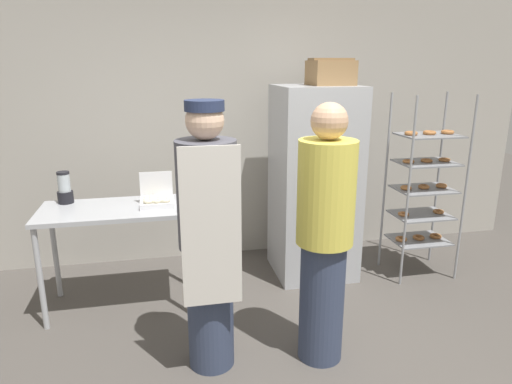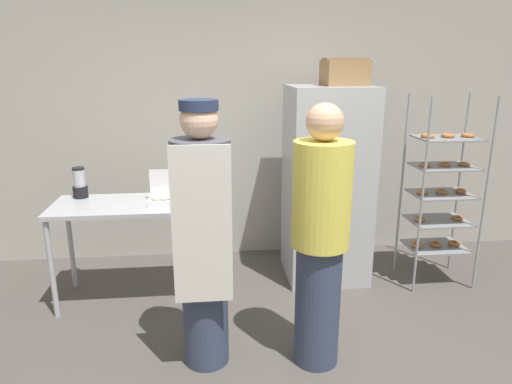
# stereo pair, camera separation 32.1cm
# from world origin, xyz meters

# --- Properties ---
(back_wall) EXTENTS (6.40, 0.12, 2.86)m
(back_wall) POSITION_xyz_m (0.00, 2.37, 1.43)
(back_wall) COLOR #ADA89E
(back_wall) RESTS_ON ground_plane
(refrigerator) EXTENTS (0.73, 0.73, 1.80)m
(refrigerator) POSITION_xyz_m (0.62, 1.67, 0.90)
(refrigerator) COLOR #ADAFB5
(refrigerator) RESTS_ON ground_plane
(baking_rack) EXTENTS (0.59, 0.45, 1.73)m
(baking_rack) POSITION_xyz_m (1.63, 1.44, 0.86)
(baking_rack) COLOR #93969B
(baking_rack) RESTS_ON ground_plane
(prep_counter) EXTENTS (1.19, 0.61, 0.87)m
(prep_counter) POSITION_xyz_m (-1.17, 1.38, 0.76)
(prep_counter) COLOR #ADAFB5
(prep_counter) RESTS_ON ground_plane
(donut_box) EXTENTS (0.27, 0.22, 0.26)m
(donut_box) POSITION_xyz_m (-0.84, 1.35, 0.92)
(donut_box) COLOR white
(donut_box) RESTS_ON prep_counter
(blender_pitcher) EXTENTS (0.13, 0.13, 0.27)m
(blender_pitcher) POSITION_xyz_m (-1.58, 1.60, 0.99)
(blender_pitcher) COLOR black
(blender_pitcher) RESTS_ON prep_counter
(cardboard_storage_box) EXTENTS (0.38, 0.35, 0.23)m
(cardboard_storage_box) POSITION_xyz_m (0.74, 1.68, 1.91)
(cardboard_storage_box) COLOR #937047
(cardboard_storage_box) RESTS_ON refrigerator
(person_baker) EXTENTS (0.38, 0.40, 1.78)m
(person_baker) POSITION_xyz_m (-0.51, 0.43, 0.93)
(person_baker) COLOR #333D56
(person_baker) RESTS_ON ground_plane
(person_customer) EXTENTS (0.37, 0.37, 1.77)m
(person_customer) POSITION_xyz_m (0.24, 0.35, 0.90)
(person_customer) COLOR #333D56
(person_customer) RESTS_ON ground_plane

